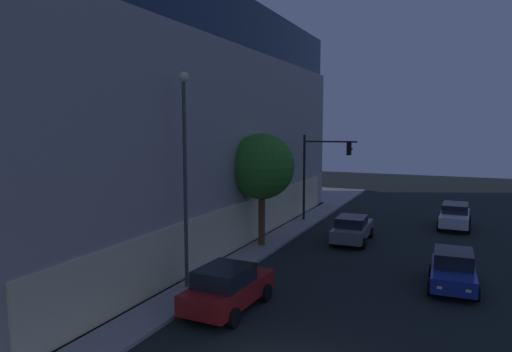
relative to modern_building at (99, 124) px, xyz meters
name	(u,v)px	position (x,y,z in m)	size (l,w,h in m)	color
modern_building	(99,124)	(0.00, 0.00, 0.00)	(33.86, 21.21, 14.49)	#4C4C51
traffic_light_far_corner	(320,164)	(8.92, -12.40, -2.88)	(0.55, 3.88, 6.29)	black
street_lamp_sidewalk	(185,156)	(-7.10, -11.11, -1.40)	(0.44, 0.44, 9.12)	#444444
sidewalk_tree	(262,167)	(0.71, -11.28, -2.45)	(3.79, 3.79, 6.50)	brown
car_red	(228,287)	(-8.33, -13.73, -6.28)	(4.44, 2.29, 1.75)	maroon
car_blue	(453,269)	(-2.11, -21.60, -6.37)	(4.14, 2.10, 1.59)	navy
car_grey	(352,229)	(4.12, -15.85, -6.35)	(4.74, 2.18, 1.62)	slate
car_white	(455,215)	(10.96, -21.53, -6.30)	(4.76, 2.15, 1.66)	silver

